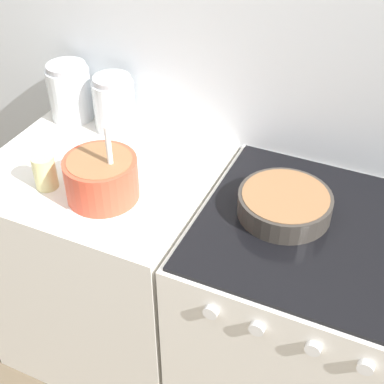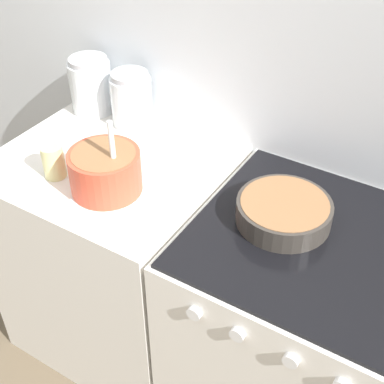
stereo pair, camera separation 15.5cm
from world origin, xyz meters
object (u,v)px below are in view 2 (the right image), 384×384
object	(u,v)px
tin_can	(54,161)
storage_jar_middle	(132,103)
stove	(300,338)
mixing_bowl	(105,170)
baking_pan	(284,211)
storage_jar_left	(91,89)

from	to	relation	value
tin_can	storage_jar_middle	bearing A→B (deg)	87.61
stove	mixing_bowl	size ratio (longest dim) A/B	3.39
baking_pan	storage_jar_left	distance (m)	0.91
mixing_bowl	storage_jar_middle	world-z (taller)	mixing_bowl
storage_jar_left	tin_can	distance (m)	0.43
storage_jar_middle	tin_can	bearing A→B (deg)	-92.39
stove	storage_jar_left	world-z (taller)	storage_jar_left
stove	tin_can	world-z (taller)	tin_can
stove	baking_pan	distance (m)	0.49
mixing_bowl	storage_jar_left	distance (m)	0.51
stove	tin_can	distance (m)	0.98
mixing_bowl	tin_can	distance (m)	0.19
stove	mixing_bowl	world-z (taller)	mixing_bowl
baking_pan	storage_jar_middle	world-z (taller)	storage_jar_middle
baking_pan	storage_jar_left	world-z (taller)	storage_jar_left
baking_pan	storage_jar_middle	distance (m)	0.73
stove	storage_jar_middle	world-z (taller)	storage_jar_middle
baking_pan	storage_jar_left	size ratio (longest dim) A/B	1.30
mixing_bowl	tin_can	xyz separation A→B (m)	(-0.19, -0.03, -0.02)
storage_jar_middle	storage_jar_left	bearing A→B (deg)	180.00
baking_pan	tin_can	distance (m)	0.73
stove	baking_pan	world-z (taller)	baking_pan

